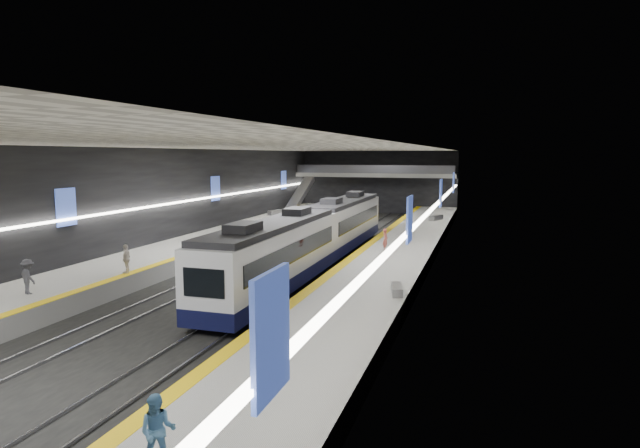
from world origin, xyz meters
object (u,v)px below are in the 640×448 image
(bench_right_far, at_px, (436,218))
(passenger_left_a, at_px, (126,259))
(passenger_left_b, at_px, (28,277))
(passenger_right_b, at_px, (158,432))
(passenger_right_a, at_px, (385,240))
(bench_left_far, at_px, (275,212))
(train, at_px, (316,234))
(bench_right_near, at_px, (397,290))
(escalator, at_px, (300,194))

(bench_right_far, distance_m, passenger_left_a, 32.80)
(passenger_left_a, height_order, passenger_left_b, passenger_left_b)
(bench_right_far, height_order, passenger_right_b, passenger_right_b)
(passenger_right_a, distance_m, passenger_left_a, 16.63)
(bench_left_far, xyz_separation_m, passenger_right_a, (15.50, -18.40, 0.51))
(bench_right_far, distance_m, passenger_left_b, 38.11)
(train, xyz_separation_m, bench_right_near, (6.97, -9.33, -0.99))
(passenger_right_b, bearing_deg, passenger_right_a, 66.15)
(bench_right_near, height_order, passenger_right_a, passenger_right_a)
(passenger_right_b, xyz_separation_m, passenger_left_a, (-12.46, 15.49, 0.02))
(bench_right_near, bearing_deg, bench_left_far, 109.27)
(bench_left_far, xyz_separation_m, bench_right_near, (18.05, -29.43, -0.04))
(escalator, bearing_deg, passenger_right_b, -73.90)
(train, height_order, bench_right_far, train)
(train, distance_m, bench_left_far, 22.97)
(bench_right_far, xyz_separation_m, passenger_right_a, (-1.76, -18.51, 0.51))
(escalator, distance_m, bench_right_near, 38.53)
(bench_right_far, bearing_deg, escalator, -175.81)
(bench_right_near, distance_m, passenger_right_b, 15.73)
(passenger_right_b, bearing_deg, escalator, 82.17)
(passenger_right_a, bearing_deg, train, 99.12)
(train, xyz_separation_m, passenger_right_b, (4.46, -24.85, -0.41))
(bench_right_near, relative_size, passenger_left_b, 1.03)
(escalator, relative_size, passenger_right_b, 5.08)
(train, bearing_deg, bench_left_far, 118.86)
(train, bearing_deg, passenger_left_a, -130.53)
(passenger_right_a, height_order, passenger_right_b, passenger_right_b)
(passenger_left_b, bearing_deg, bench_right_far, -93.38)
(escalator, bearing_deg, bench_left_far, -101.89)
(bench_left_far, relative_size, passenger_left_b, 1.24)
(escalator, distance_m, passenger_right_a, 27.61)
(bench_right_near, xyz_separation_m, passenger_left_a, (-14.97, -0.03, 0.60))
(escalator, height_order, passenger_left_a, escalator)
(bench_right_far, distance_m, passenger_right_b, 45.09)
(bench_left_far, relative_size, bench_right_near, 1.20)
(bench_right_near, height_order, passenger_left_b, passenger_left_b)
(passenger_left_b, bearing_deg, train, -102.41)
(escalator, xyz_separation_m, passenger_left_b, (0.43, -39.72, -1.07))
(bench_left_far, height_order, bench_right_far, bench_right_far)
(bench_right_far, bearing_deg, bench_right_near, -67.04)
(bench_right_far, height_order, passenger_left_a, passenger_left_a)
(bench_right_far, relative_size, passenger_right_a, 1.35)
(train, xyz_separation_m, passenger_left_b, (-9.57, -14.49, -0.37))
(escalator, xyz_separation_m, passenger_left_a, (2.00, -34.59, -1.09))
(escalator, bearing_deg, bench_right_far, -17.23)
(passenger_left_b, bearing_deg, bench_left_far, -66.47)
(bench_left_far, distance_m, passenger_right_a, 24.06)
(escalator, xyz_separation_m, bench_right_near, (16.97, -34.55, -1.69))
(bench_right_far, bearing_deg, passenger_right_a, -74.01)
(passenger_right_a, height_order, passenger_left_b, passenger_left_b)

